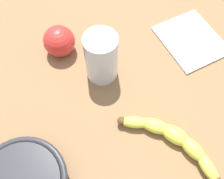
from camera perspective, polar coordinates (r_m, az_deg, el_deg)
name	(u,v)px	position (r cm, az deg, el deg)	size (l,w,h in cm)	color
wooden_tabletop	(125,126)	(56.22, 2.92, -8.07)	(120.00, 120.00, 3.00)	brown
banana	(173,139)	(53.25, 13.39, -10.69)	(16.88, 17.10, 3.36)	#DCE148
smoothie_glass	(101,59)	(55.69, -2.38, 6.88)	(7.19, 7.19, 12.29)	silver
apple_fruit	(59,41)	(62.37, -11.69, 10.50)	(7.45, 7.45, 7.45)	red
folded_napkin	(191,40)	(68.74, 17.14, 10.51)	(15.96, 13.71, 0.60)	white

